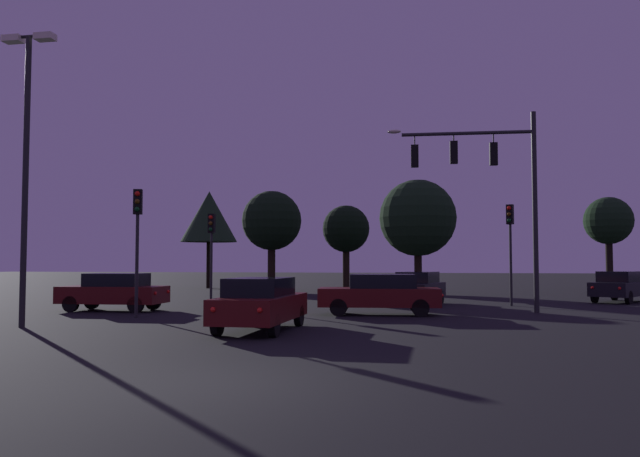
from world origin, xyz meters
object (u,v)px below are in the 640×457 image
at_px(traffic_light_median, 211,240).
at_px(tree_right_cluster, 209,217).
at_px(traffic_light_corner_right, 510,234).
at_px(tree_lot_edge, 418,218).
at_px(car_nearside_lane, 261,303).
at_px(tree_left_far, 346,230).
at_px(tree_center_horizon, 608,222).
at_px(car_crossing_right, 114,291).
at_px(car_far_lane, 621,286).
at_px(tree_behind_sign, 272,221).
at_px(traffic_signal_mast_arm, 490,176).
at_px(car_parked_lot, 417,287).
at_px(traffic_light_corner_left, 137,227).
at_px(car_crossing_left, 380,294).
at_px(parking_lot_lamp_post, 26,143).

xyz_separation_m(traffic_light_median, tree_right_cluster, (-6.66, 17.68, 2.43)).
bearing_deg(traffic_light_corner_right, tree_lot_edge, 118.83).
height_order(car_nearside_lane, tree_left_far, tree_left_far).
bearing_deg(tree_center_horizon, tree_right_cluster, -179.92).
xyz_separation_m(car_crossing_right, car_far_lane, (21.82, 9.60, -0.00)).
distance_m(car_far_lane, tree_left_far, 19.43).
bearing_deg(tree_center_horizon, tree_lot_edge, -147.23).
bearing_deg(tree_right_cluster, tree_center_horizon, 0.08).
relative_size(tree_behind_sign, tree_lot_edge, 0.94).
xyz_separation_m(car_crossing_right, tree_right_cluster, (-4.08, 21.87, 4.64)).
xyz_separation_m(tree_center_horizon, tree_lot_edge, (-12.65, -8.14, -0.17)).
height_order(traffic_light_median, car_nearside_lane, traffic_light_median).
bearing_deg(car_far_lane, traffic_signal_mast_arm, -131.40).
relative_size(car_parked_lot, tree_behind_sign, 0.69).
distance_m(car_nearside_lane, car_crossing_right, 9.90).
relative_size(car_nearside_lane, tree_right_cluster, 0.62).
bearing_deg(car_parked_lot, traffic_light_corner_left, -137.76).
height_order(car_far_lane, car_parked_lot, same).
bearing_deg(traffic_light_median, traffic_light_corner_right, 7.16).
relative_size(car_nearside_lane, car_crossing_left, 0.98).
distance_m(car_nearside_lane, tree_center_horizon, 32.78).
xyz_separation_m(traffic_light_median, car_crossing_right, (-2.58, -4.19, -2.20)).
bearing_deg(tree_center_horizon, traffic_light_median, -141.04).
distance_m(parking_lot_lamp_post, tree_behind_sign, 20.84).
height_order(tree_left_far, tree_lot_edge, tree_lot_edge).
distance_m(traffic_signal_mast_arm, traffic_light_corner_left, 13.61).
distance_m(traffic_light_corner_right, parking_lot_lamp_post, 20.10).
relative_size(traffic_signal_mast_arm, traffic_light_median, 1.87).
distance_m(traffic_light_corner_left, tree_center_horizon, 33.16).
bearing_deg(traffic_light_median, car_parked_lot, 11.32).
bearing_deg(car_nearside_lane, traffic_signal_mast_arm, 47.86).
bearing_deg(tree_right_cluster, tree_lot_edge, -26.97).
relative_size(traffic_light_corner_left, car_parked_lot, 1.04).
bearing_deg(parking_lot_lamp_post, traffic_light_median, 78.78).
height_order(traffic_signal_mast_arm, parking_lot_lamp_post, parking_lot_lamp_post).
xyz_separation_m(traffic_light_corner_left, tree_behind_sign, (0.51, 16.96, 1.29)).
xyz_separation_m(traffic_light_corner_left, traffic_light_median, (0.26, 6.89, -0.24)).
height_order(traffic_light_median, tree_left_far, tree_left_far).
bearing_deg(car_parked_lot, tree_behind_sign, 138.21).
xyz_separation_m(car_nearside_lane, car_crossing_right, (-7.84, 6.05, -0.00)).
relative_size(car_nearside_lane, car_parked_lot, 1.04).
xyz_separation_m(traffic_light_median, car_crossing_left, (8.17, -4.14, -2.20)).
distance_m(traffic_signal_mast_arm, tree_behind_sign, 17.38).
distance_m(car_crossing_right, car_parked_lot, 13.43).
height_order(car_crossing_left, car_parked_lot, same).
relative_size(car_far_lane, tree_left_far, 0.72).
relative_size(car_crossing_left, car_far_lane, 1.07).
height_order(car_parked_lot, parking_lot_lamp_post, parking_lot_lamp_post).
bearing_deg(traffic_signal_mast_arm, car_crossing_left, -157.09).
bearing_deg(car_crossing_left, parking_lot_lamp_post, -147.78).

